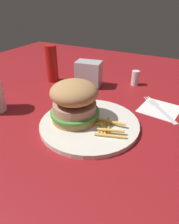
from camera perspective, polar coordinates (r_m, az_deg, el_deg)
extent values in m
plane|color=maroon|center=(0.54, -3.72, -4.52)|extent=(1.60, 1.60, 0.00)
cylinder|color=silver|center=(0.54, 0.00, -3.29)|extent=(0.26, 0.26, 0.01)
cylinder|color=tan|center=(0.55, -4.03, -1.06)|extent=(0.12, 0.12, 0.02)
cylinder|color=#4C9338|center=(0.54, -4.08, 0.07)|extent=(0.13, 0.13, 0.01)
cylinder|color=tan|center=(0.53, -4.14, 1.46)|extent=(0.11, 0.11, 0.02)
ellipsoid|color=tan|center=(0.51, -4.31, 5.48)|extent=(0.12, 0.12, 0.06)
cylinder|color=#E5B251|center=(0.48, 5.77, -6.59)|extent=(0.07, 0.03, 0.01)
cylinder|color=gold|center=(0.53, 3.68, -3.25)|extent=(0.07, 0.06, 0.01)
cylinder|color=gold|center=(0.52, 5.28, -3.80)|extent=(0.04, 0.06, 0.01)
cylinder|color=gold|center=(0.51, 3.70, -4.02)|extent=(0.04, 0.04, 0.01)
cylinder|color=gold|center=(0.50, 4.21, -4.85)|extent=(0.03, 0.04, 0.01)
cylinder|color=gold|center=(0.52, 6.03, -2.74)|extent=(0.08, 0.02, 0.01)
cylinder|color=#E5B251|center=(0.51, 3.37, -4.03)|extent=(0.04, 0.06, 0.01)
cylinder|color=#E5B251|center=(0.49, 5.96, -5.09)|extent=(0.06, 0.03, 0.01)
cube|color=white|center=(0.65, 18.92, 0.80)|extent=(0.12, 0.12, 0.00)
cube|color=silver|center=(0.63, 20.36, -0.38)|extent=(0.08, 0.09, 0.00)
cube|color=silver|center=(0.68, 17.26, 2.64)|extent=(0.04, 0.04, 0.00)
cylinder|color=silver|center=(0.71, 16.62, 3.86)|extent=(0.02, 0.02, 0.00)
cylinder|color=silver|center=(0.71, 16.06, 3.81)|extent=(0.02, 0.02, 0.00)
cylinder|color=silver|center=(0.70, 15.48, 3.75)|extent=(0.02, 0.02, 0.00)
cube|color=#B7BABF|center=(0.77, -0.22, 10.52)|extent=(0.10, 0.08, 0.09)
cylinder|color=#B21914|center=(0.82, -10.46, 13.04)|extent=(0.04, 0.04, 0.14)
cylinder|color=white|center=(0.80, 12.59, 9.20)|extent=(0.03, 0.03, 0.06)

